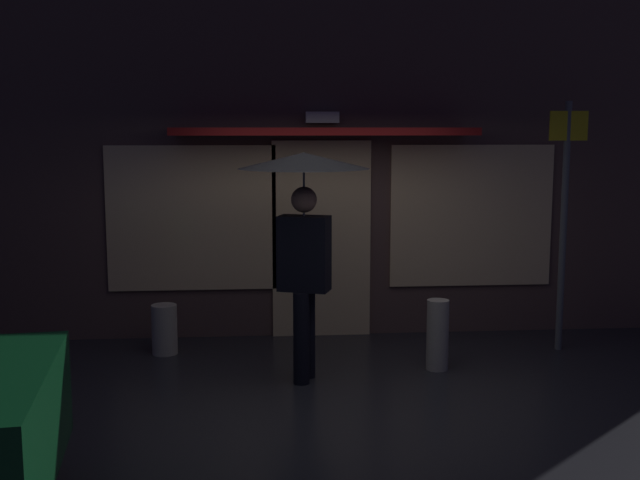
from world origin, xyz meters
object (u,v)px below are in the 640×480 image
(sidewalk_bollard, at_px, (165,329))
(sidewalk_bollard_2, at_px, (438,335))
(person_with_umbrella, at_px, (304,204))
(street_sign_post, at_px, (564,212))

(sidewalk_bollard, height_order, sidewalk_bollard_2, sidewalk_bollard_2)
(person_with_umbrella, distance_m, sidewalk_bollard_2, 1.86)
(person_with_umbrella, xyz_separation_m, street_sign_post, (2.76, 0.81, -0.18))
(street_sign_post, height_order, sidewalk_bollard, street_sign_post)
(person_with_umbrella, relative_size, sidewalk_bollard_2, 3.07)
(person_with_umbrella, bearing_deg, sidewalk_bollard, -15.49)
(person_with_umbrella, xyz_separation_m, sidewalk_bollard_2, (1.31, 0.23, -1.30))
(street_sign_post, distance_m, sidewalk_bollard_2, 1.93)
(sidewalk_bollard, relative_size, sidewalk_bollard_2, 0.75)
(sidewalk_bollard, bearing_deg, sidewalk_bollard_2, -15.51)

